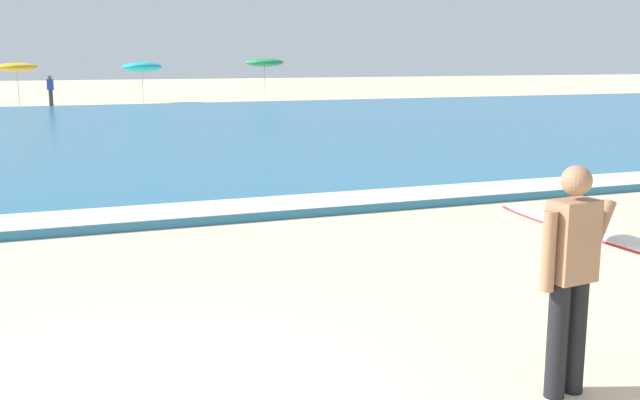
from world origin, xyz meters
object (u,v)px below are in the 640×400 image
(beach_umbrella_2, at_px, (142,67))
(beach_umbrella_3, at_px, (264,63))
(surfer_with_board, at_px, (594,258))
(beach_umbrella_1, at_px, (17,67))
(beachgoer_near_row_left, at_px, (50,90))

(beach_umbrella_2, relative_size, beach_umbrella_3, 0.93)
(surfer_with_board, xyz_separation_m, beach_umbrella_1, (-4.47, 36.25, 0.93))
(beach_umbrella_2, bearing_deg, beachgoer_near_row_left, -160.79)
(beach_umbrella_1, xyz_separation_m, beach_umbrella_3, (12.72, -0.04, 0.19))
(surfer_with_board, bearing_deg, beach_umbrella_2, 87.31)
(beachgoer_near_row_left, bearing_deg, beach_umbrella_1, 160.15)
(surfer_with_board, distance_m, beach_umbrella_1, 36.53)
(beach_umbrella_2, relative_size, beachgoer_near_row_left, 1.43)
(beach_umbrella_3, bearing_deg, surfer_with_board, -102.85)
(beachgoer_near_row_left, bearing_deg, surfer_with_board, -85.23)
(surfer_with_board, bearing_deg, beach_umbrella_3, 77.15)
(beach_umbrella_2, distance_m, beachgoer_near_row_left, 5.12)
(beach_umbrella_2, bearing_deg, surfer_with_board, -92.69)
(surfer_with_board, distance_m, beach_umbrella_2, 37.41)
(beach_umbrella_3, xyz_separation_m, beachgoer_near_row_left, (-11.23, -0.49, -1.30))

